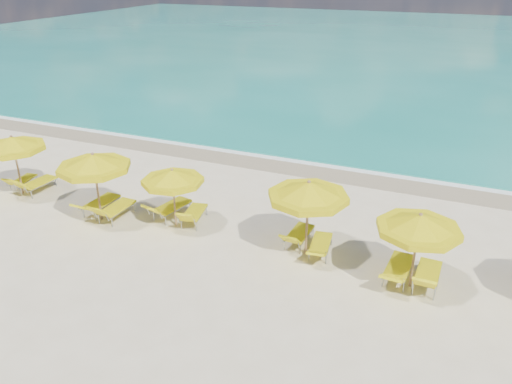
% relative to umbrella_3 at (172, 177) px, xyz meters
% --- Properties ---
extents(ground_plane, '(120.00, 120.00, 0.00)m').
position_rel_umbrella_3_xyz_m(ground_plane, '(2.55, -0.11, -1.89)').
color(ground_plane, beige).
extents(ocean, '(120.00, 80.00, 0.30)m').
position_rel_umbrella_3_xyz_m(ocean, '(2.55, 47.89, -1.89)').
color(ocean, '#167C6D').
rests_on(ocean, ground).
extents(wet_sand_band, '(120.00, 2.60, 0.01)m').
position_rel_umbrella_3_xyz_m(wet_sand_band, '(2.55, 7.29, -1.89)').
color(wet_sand_band, tan).
rests_on(wet_sand_band, ground).
extents(foam_line, '(120.00, 1.20, 0.03)m').
position_rel_umbrella_3_xyz_m(foam_line, '(2.55, 8.09, -1.89)').
color(foam_line, white).
rests_on(foam_line, ground).
extents(whitecap_near, '(14.00, 0.36, 0.05)m').
position_rel_umbrella_3_xyz_m(whitecap_near, '(-3.45, 16.89, -1.89)').
color(whitecap_near, white).
rests_on(whitecap_near, ground).
extents(whitecap_far, '(18.00, 0.30, 0.05)m').
position_rel_umbrella_3_xyz_m(whitecap_far, '(10.55, 23.89, -1.89)').
color(whitecap_far, white).
rests_on(whitecap_far, ground).
extents(umbrella_1, '(3.08, 3.08, 2.52)m').
position_rel_umbrella_3_xyz_m(umbrella_1, '(-7.23, -0.09, 0.25)').
color(umbrella_1, '#9C724E').
rests_on(umbrella_1, ground).
extents(umbrella_2, '(2.84, 2.84, 2.62)m').
position_rel_umbrella_3_xyz_m(umbrella_2, '(-2.79, -0.66, 0.34)').
color(umbrella_2, '#9C724E').
rests_on(umbrella_2, ground).
extents(umbrella_3, '(2.64, 2.64, 2.22)m').
position_rel_umbrella_3_xyz_m(umbrella_3, '(0.00, 0.00, 0.00)').
color(umbrella_3, '#9C724E').
rests_on(umbrella_3, ground).
extents(umbrella_4, '(2.81, 2.81, 2.61)m').
position_rel_umbrella_3_xyz_m(umbrella_4, '(4.89, 0.01, 0.33)').
color(umbrella_4, '#9C724E').
rests_on(umbrella_4, ground).
extents(umbrella_5, '(2.60, 2.60, 2.42)m').
position_rel_umbrella_3_xyz_m(umbrella_5, '(8.27, -0.52, 0.17)').
color(umbrella_5, '#9C724E').
rests_on(umbrella_5, ground).
extents(lounger_1_left, '(0.75, 1.61, 0.76)m').
position_rel_umbrella_3_xyz_m(lounger_1_left, '(-7.69, 0.40, -1.70)').
color(lounger_1_left, '#A5A8AD').
rests_on(lounger_1_left, ground).
extents(lounger_1_right, '(0.76, 1.92, 0.94)m').
position_rel_umbrella_3_xyz_m(lounger_1_right, '(-6.75, 0.29, -1.65)').
color(lounger_1_right, '#A5A8AD').
rests_on(lounger_1_right, ground).
extents(lounger_2_left, '(0.74, 2.04, 0.84)m').
position_rel_umbrella_3_xyz_m(lounger_2_left, '(-3.16, -0.21, -1.65)').
color(lounger_2_left, '#A5A8AD').
rests_on(lounger_2_left, ground).
extents(lounger_2_right, '(0.73, 1.96, 0.95)m').
position_rel_umbrella_3_xyz_m(lounger_2_right, '(-2.32, -0.37, -1.65)').
color(lounger_2_right, '#A5A8AD').
rests_on(lounger_2_right, ground).
extents(lounger_3_left, '(1.04, 2.09, 0.91)m').
position_rel_umbrella_3_xyz_m(lounger_3_left, '(-0.51, 0.52, -1.65)').
color(lounger_3_left, '#A5A8AD').
rests_on(lounger_3_left, ground).
extents(lounger_3_right, '(0.96, 1.90, 0.91)m').
position_rel_umbrella_3_xyz_m(lounger_3_right, '(0.50, 0.43, -1.66)').
color(lounger_3_right, '#A5A8AD').
rests_on(lounger_3_right, ground).
extents(lounger_4_left, '(0.71, 1.86, 0.85)m').
position_rel_umbrella_3_xyz_m(lounger_4_left, '(4.49, 0.49, -1.66)').
color(lounger_4_left, '#A5A8AD').
rests_on(lounger_4_left, ground).
extents(lounger_4_right, '(0.82, 1.92, 0.68)m').
position_rel_umbrella_3_xyz_m(lounger_4_right, '(5.33, 0.18, -1.68)').
color(lounger_4_right, '#A5A8AD').
rests_on(lounger_4_right, ground).
extents(lounger_5_left, '(0.82, 2.12, 0.80)m').
position_rel_umbrella_3_xyz_m(lounger_5_left, '(7.87, -0.29, -1.65)').
color(lounger_5_left, '#A5A8AD').
rests_on(lounger_5_left, ground).
extents(lounger_5_right, '(0.74, 1.97, 0.94)m').
position_rel_umbrella_3_xyz_m(lounger_5_right, '(8.70, -0.34, -1.65)').
color(lounger_5_right, '#A5A8AD').
rests_on(lounger_5_right, ground).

